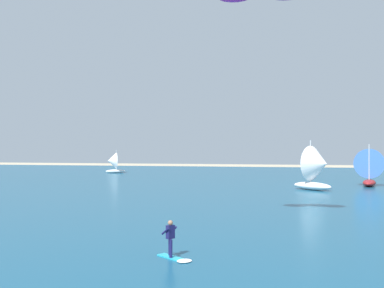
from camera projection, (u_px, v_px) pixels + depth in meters
ocean at (241, 185)px, 55.33m from camera, size 160.00×90.00×0.10m
kitesurfer at (173, 245)px, 19.59m from camera, size 1.89×1.65×1.67m
sailboat_outermost at (113, 163)px, 77.90m from camera, size 3.64×3.24×4.07m
sailboat_center_horizon at (317, 167)px, 48.58m from camera, size 4.97×4.74×5.54m
sailboat_mid_left at (370, 167)px, 54.09m from camera, size 4.00×4.54×5.10m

